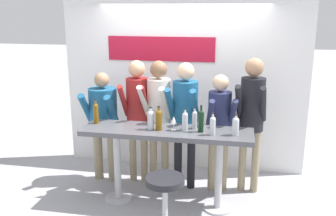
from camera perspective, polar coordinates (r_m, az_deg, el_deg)
ground_plane at (r=4.97m, az=-0.18°, el=-14.35°), size 40.00×40.00×0.00m
back_wall at (r=5.71m, az=2.26°, el=4.15°), size 3.69×0.12×2.72m
tasting_table at (r=4.62m, az=-0.19°, el=-5.39°), size 2.09×0.55×1.00m
bar_stool at (r=4.10m, az=-0.46°, el=-13.51°), size 0.44×0.44×0.71m
person_far_left at (r=5.34m, az=-9.86°, el=-1.18°), size 0.48×0.54×1.58m
person_left at (r=5.19m, az=-4.68°, el=0.15°), size 0.37×0.51×1.76m
person_center_left at (r=5.08m, az=-1.44°, el=-0.09°), size 0.42×0.55×1.77m
person_center at (r=5.00m, az=2.60°, el=-0.57°), size 0.43×0.55×1.75m
person_center_right at (r=4.98m, az=7.84°, el=-1.78°), size 0.43×0.54×1.61m
person_right at (r=4.99m, az=12.65°, el=-0.22°), size 0.43×0.57×1.83m
wine_bottle_0 at (r=4.54m, az=-2.68°, el=-1.68°), size 0.08×0.08×0.28m
wine_bottle_1 at (r=4.51m, az=-1.41°, el=-1.68°), size 0.08×0.08×0.30m
wine_bottle_2 at (r=4.40m, az=10.26°, el=-2.61°), size 0.08×0.08×0.25m
wine_bottle_3 at (r=4.36m, az=6.82°, el=-2.55°), size 0.07×0.07×0.27m
wine_bottle_4 at (r=4.49m, az=2.60°, el=-1.89°), size 0.07×0.07×0.28m
wine_bottle_5 at (r=4.86m, az=-10.93°, el=-0.65°), size 0.07×0.07×0.32m
wine_bottle_6 at (r=4.45m, az=5.05°, el=-1.85°), size 0.06×0.06×0.33m
wine_bottle_7 at (r=4.58m, az=4.07°, el=-1.66°), size 0.06×0.06×0.27m
wine_glass_0 at (r=4.49m, az=0.87°, el=-1.92°), size 0.07×0.07×0.18m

